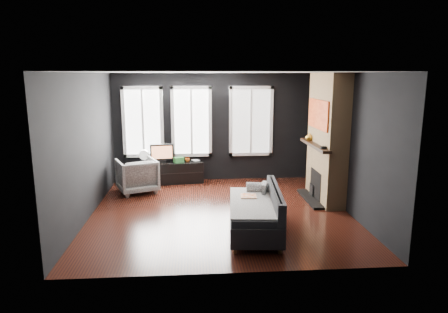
{
  "coord_description": "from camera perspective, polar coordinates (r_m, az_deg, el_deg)",
  "views": [
    {
      "loc": [
        -0.5,
        -7.5,
        2.66
      ],
      "look_at": [
        0.1,
        0.3,
        1.05
      ],
      "focal_mm": 32.0,
      "sensor_mm": 36.0,
      "label": 1
    }
  ],
  "objects": [
    {
      "name": "media_console",
      "position": [
        10.04,
        -7.47,
        -2.26
      ],
      "size": [
        1.58,
        0.65,
        0.53
      ],
      "primitive_type": null,
      "rotation": [
        0.0,
        0.0,
        0.11
      ],
      "color": "black",
      "rests_on": "floor"
    },
    {
      "name": "wall_right",
      "position": [
        8.18,
        17.19,
        1.89
      ],
      "size": [
        0.02,
        5.0,
        2.7
      ],
      "primitive_type": "cube",
      "color": "black",
      "rests_on": "ground"
    },
    {
      "name": "book",
      "position": [
        10.05,
        -4.52,
        -0.02
      ],
      "size": [
        0.15,
        0.07,
        0.22
      ],
      "primitive_type": "imported",
      "rotation": [
        0.0,
        0.0,
        0.36
      ],
      "color": "#AD9D8B",
      "rests_on": "media_console"
    },
    {
      "name": "monitor",
      "position": [
        9.92,
        -8.86,
        0.62
      ],
      "size": [
        0.59,
        0.2,
        0.52
      ],
      "primitive_type": null,
      "rotation": [
        0.0,
        0.0,
        0.13
      ],
      "color": "black",
      "rests_on": "media_console"
    },
    {
      "name": "ceiling",
      "position": [
        7.51,
        -0.6,
        11.94
      ],
      "size": [
        5.0,
        5.0,
        0.0
      ],
      "primitive_type": "plane",
      "color": "white",
      "rests_on": "ground"
    },
    {
      "name": "storage_box",
      "position": [
        9.93,
        -6.49,
        -0.46
      ],
      "size": [
        0.27,
        0.23,
        0.13
      ],
      "primitive_type": "cube",
      "rotation": [
        0.0,
        0.0,
        0.45
      ],
      "color": "#2E7935",
      "rests_on": "media_console"
    },
    {
      "name": "mantel_vase",
      "position": [
        9.02,
        12.09,
        2.81
      ],
      "size": [
        0.21,
        0.22,
        0.17
      ],
      "primitive_type": "imported",
      "rotation": [
        0.0,
        0.0,
        0.27
      ],
      "color": "gold",
      "rests_on": "fireplace"
    },
    {
      "name": "floor",
      "position": [
        7.97,
        -0.56,
        -7.86
      ],
      "size": [
        5.0,
        5.0,
        0.0
      ],
      "primitive_type": "plane",
      "color": "black",
      "rests_on": "ground"
    },
    {
      "name": "sofa",
      "position": [
        6.87,
        4.39,
        -7.66
      ],
      "size": [
        1.09,
        1.92,
        0.79
      ],
      "primitive_type": null,
      "rotation": [
        0.0,
        0.0,
        -0.09
      ],
      "color": "#272729",
      "rests_on": "floor"
    },
    {
      "name": "mantel_clock",
      "position": [
        8.09,
        14.05,
        1.26
      ],
      "size": [
        0.18,
        0.18,
        0.04
      ],
      "primitive_type": "cylinder",
      "rotation": [
        0.0,
        0.0,
        -0.43
      ],
      "color": "black",
      "rests_on": "fireplace"
    },
    {
      "name": "wall_back",
      "position": [
        10.09,
        -1.52,
        4.18
      ],
      "size": [
        5.0,
        0.02,
        2.7
      ],
      "primitive_type": "cube",
      "color": "black",
      "rests_on": "ground"
    },
    {
      "name": "desk_fan",
      "position": [
        9.9,
        -11.35,
        0.0
      ],
      "size": [
        0.29,
        0.29,
        0.35
      ],
      "primitive_type": null,
      "rotation": [
        0.0,
        0.0,
        -0.2
      ],
      "color": "#ABABAB",
      "rests_on": "media_console"
    },
    {
      "name": "windows",
      "position": [
        9.96,
        -4.17,
        10.0
      ],
      "size": [
        4.0,
        0.16,
        1.76
      ],
      "primitive_type": null,
      "color": "white",
      "rests_on": "wall_back"
    },
    {
      "name": "armchair",
      "position": [
        9.35,
        -12.32,
        -2.44
      ],
      "size": [
        1.06,
        1.03,
        0.86
      ],
      "primitive_type": "imported",
      "rotation": [
        0.0,
        0.0,
        -2.76
      ],
      "color": "white",
      "rests_on": "floor"
    },
    {
      "name": "fireplace",
      "position": [
        8.67,
        14.52,
        2.57
      ],
      "size": [
        0.7,
        1.62,
        2.7
      ],
      "primitive_type": null,
      "color": "#93724C",
      "rests_on": "floor"
    },
    {
      "name": "mug",
      "position": [
        9.98,
        -5.26,
        -0.4
      ],
      "size": [
        0.15,
        0.13,
        0.12
      ],
      "primitive_type": "imported",
      "rotation": [
        0.0,
        0.0,
        0.44
      ],
      "color": "#C55617",
      "rests_on": "media_console"
    },
    {
      "name": "wall_left",
      "position": [
        7.87,
        -19.06,
        1.41
      ],
      "size": [
        0.02,
        5.0,
        2.7
      ],
      "primitive_type": "cube",
      "color": "black",
      "rests_on": "ground"
    },
    {
      "name": "stripe_pillow",
      "position": [
        7.32,
        5.76,
        -5.0
      ],
      "size": [
        0.15,
        0.33,
        0.32
      ],
      "primitive_type": "cube",
      "rotation": [
        0.0,
        0.0,
        -0.23
      ],
      "color": "gray",
      "rests_on": "sofa"
    }
  ]
}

